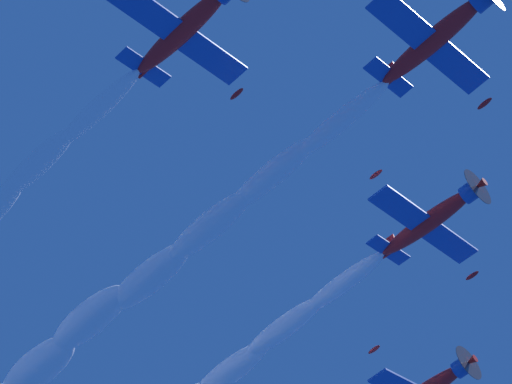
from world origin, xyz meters
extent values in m
ellipsoid|color=red|center=(2.29, 3.27, 59.92)|extent=(7.18, 5.89, 1.61)
cube|color=#194CB2|center=(2.13, 3.10, 59.73)|extent=(7.13, 8.75, 2.54)
ellipsoid|color=red|center=(-0.68, 6.90, 58.58)|extent=(1.06, 0.91, 0.37)
cube|color=#194CB2|center=(-0.47, 1.23, 59.90)|extent=(2.94, 3.42, 0.97)
cube|color=red|center=(-0.62, 1.28, 60.48)|extent=(1.29, 1.15, 1.33)
ellipsoid|color=#1E232D|center=(2.50, 3.57, 60.40)|extent=(2.00, 1.85, 0.97)
ellipsoid|color=red|center=(-11.49, 6.35, 61.23)|extent=(7.16, 5.91, 1.65)
cylinder|color=#194CB2|center=(-8.62, 8.50, 61.12)|extent=(1.76, 1.80, 1.50)
cone|color=red|center=(-8.00, 8.96, 61.10)|extent=(1.09, 1.05, 0.72)
cylinder|color=#3F3F47|center=(-8.14, 8.85, 61.10)|extent=(2.03, 2.57, 3.24)
cube|color=#194CB2|center=(-11.66, 6.17, 61.05)|extent=(7.16, 8.80, 2.34)
ellipsoid|color=red|center=(-14.53, 9.96, 60.00)|extent=(1.06, 0.91, 0.37)
ellipsoid|color=red|center=(-8.79, 2.38, 62.09)|extent=(1.06, 0.91, 0.37)
cube|color=#194CB2|center=(-14.25, 4.30, 61.39)|extent=(2.94, 3.44, 0.91)
cube|color=red|center=(-14.37, 4.37, 61.97)|extent=(1.32, 1.10, 1.34)
ellipsoid|color=#1E232D|center=(-11.26, 6.65, 61.70)|extent=(2.01, 1.84, 0.97)
ellipsoid|color=red|center=(0.47, -11.18, 60.64)|extent=(7.17, 5.91, 1.45)
cube|color=#194CB2|center=(0.31, -11.36, 60.45)|extent=(7.14, 8.76, 2.46)
ellipsoid|color=red|center=(-2.52, -7.56, 59.32)|extent=(1.06, 0.91, 0.34)
cube|color=#194CB2|center=(-2.29, -13.22, 60.69)|extent=(2.94, 3.42, 0.94)
cube|color=red|center=(-2.43, -13.16, 61.27)|extent=(1.30, 1.13, 1.30)
ellipsoid|color=#1E232D|center=(0.69, -10.88, 61.11)|extent=(2.01, 1.85, 0.93)
cylinder|color=#194CB2|center=(-21.54, 10.82, 58.62)|extent=(1.76, 1.86, 1.52)
cone|color=red|center=(-20.93, 11.28, 58.63)|extent=(1.09, 1.07, 0.72)
cylinder|color=#3F3F47|center=(-21.07, 11.17, 58.63)|extent=(2.03, 2.70, 3.34)
ellipsoid|color=red|center=(-21.77, 4.72, 59.71)|extent=(1.06, 0.92, 0.35)
ellipsoid|color=white|center=(-3.72, -1.02, 59.84)|extent=(6.87, 5.57, 1.28)
ellipsoid|color=white|center=(-8.43, -4.58, 60.06)|extent=(7.04, 5.81, 1.57)
ellipsoid|color=white|center=(-12.85, -7.98, 59.88)|extent=(7.22, 6.04, 1.86)
ellipsoid|color=white|center=(-17.89, -11.45, 60.16)|extent=(7.39, 6.27, 2.15)
ellipsoid|color=white|center=(-22.22, -15.23, 60.26)|extent=(7.57, 6.51, 2.44)
ellipsoid|color=white|center=(-27.26, -18.60, 60.08)|extent=(7.74, 6.74, 2.73)
ellipsoid|color=white|center=(-17.56, 1.76, 61.37)|extent=(6.87, 5.57, 1.28)
ellipsoid|color=white|center=(-22.15, -1.62, 61.41)|extent=(7.04, 5.81, 1.57)
ellipsoid|color=white|center=(-26.95, -4.84, 61.44)|extent=(7.22, 6.04, 1.86)
ellipsoid|color=white|center=(-5.48, -15.75, 60.53)|extent=(6.87, 5.57, 1.28)
ellipsoid|color=white|center=(-10.25, -19.37, 60.80)|extent=(7.04, 5.81, 1.57)
camera|label=1|loc=(30.37, -11.13, 1.60)|focal=78.69mm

